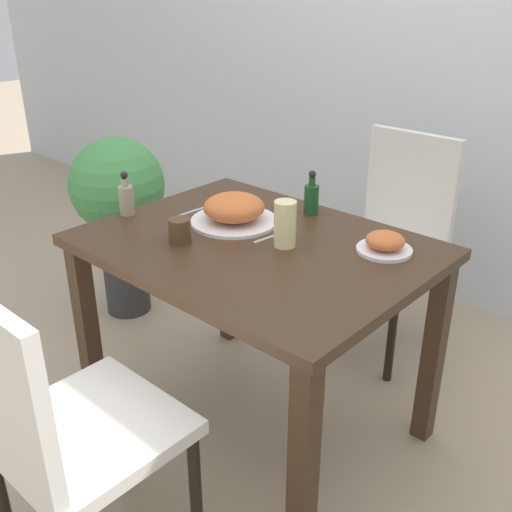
{
  "coord_description": "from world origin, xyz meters",
  "views": [
    {
      "loc": [
        1.15,
        -1.27,
        1.48
      ],
      "look_at": [
        0.0,
        0.0,
        0.67
      ],
      "focal_mm": 42.0,
      "sensor_mm": 36.0,
      "label": 1
    }
  ],
  "objects_px": {
    "condiment_bottle": "(311,197)",
    "chair_far": "(393,231)",
    "chair_near": "(57,426)",
    "juice_glass": "(285,224)",
    "side_plate": "(385,244)",
    "drink_cup": "(180,230)",
    "potted_plant_left": "(118,200)",
    "sauce_bottle": "(126,198)",
    "food_plate": "(234,210)"
  },
  "relations": [
    {
      "from": "condiment_bottle",
      "to": "chair_far",
      "type": "bearing_deg",
      "value": 82.94
    },
    {
      "from": "chair_near",
      "to": "juice_glass",
      "type": "distance_m",
      "value": 0.85
    },
    {
      "from": "side_plate",
      "to": "juice_glass",
      "type": "bearing_deg",
      "value": -146.29
    },
    {
      "from": "chair_near",
      "to": "drink_cup",
      "type": "bearing_deg",
      "value": -68.53
    },
    {
      "from": "drink_cup",
      "to": "condiment_bottle",
      "type": "distance_m",
      "value": 0.5
    },
    {
      "from": "chair_far",
      "to": "drink_cup",
      "type": "relative_size",
      "value": 11.87
    },
    {
      "from": "potted_plant_left",
      "to": "side_plate",
      "type": "bearing_deg",
      "value": 0.37
    },
    {
      "from": "sauce_bottle",
      "to": "juice_glass",
      "type": "bearing_deg",
      "value": 15.63
    },
    {
      "from": "juice_glass",
      "to": "condiment_bottle",
      "type": "distance_m",
      "value": 0.3
    },
    {
      "from": "food_plate",
      "to": "side_plate",
      "type": "bearing_deg",
      "value": 15.36
    },
    {
      "from": "drink_cup",
      "to": "juice_glass",
      "type": "relative_size",
      "value": 0.53
    },
    {
      "from": "side_plate",
      "to": "sauce_bottle",
      "type": "height_order",
      "value": "sauce_bottle"
    },
    {
      "from": "chair_far",
      "to": "side_plate",
      "type": "distance_m",
      "value": 0.71
    },
    {
      "from": "chair_far",
      "to": "juice_glass",
      "type": "bearing_deg",
      "value": -86.51
    },
    {
      "from": "chair_near",
      "to": "potted_plant_left",
      "type": "distance_m",
      "value": 1.45
    },
    {
      "from": "juice_glass",
      "to": "condiment_bottle",
      "type": "height_order",
      "value": "condiment_bottle"
    },
    {
      "from": "side_plate",
      "to": "sauce_bottle",
      "type": "distance_m",
      "value": 0.89
    },
    {
      "from": "side_plate",
      "to": "drink_cup",
      "type": "xyz_separation_m",
      "value": [
        -0.51,
        -0.36,
        0.01
      ]
    },
    {
      "from": "food_plate",
      "to": "drink_cup",
      "type": "height_order",
      "value": "food_plate"
    },
    {
      "from": "side_plate",
      "to": "juice_glass",
      "type": "xyz_separation_m",
      "value": [
        -0.25,
        -0.17,
        0.05
      ]
    },
    {
      "from": "chair_near",
      "to": "side_plate",
      "type": "height_order",
      "value": "chair_near"
    },
    {
      "from": "drink_cup",
      "to": "potted_plant_left",
      "type": "xyz_separation_m",
      "value": [
        -0.84,
        0.36,
        -0.2
      ]
    },
    {
      "from": "chair_far",
      "to": "side_plate",
      "type": "height_order",
      "value": "chair_far"
    },
    {
      "from": "juice_glass",
      "to": "sauce_bottle",
      "type": "bearing_deg",
      "value": -164.37
    },
    {
      "from": "food_plate",
      "to": "juice_glass",
      "type": "xyz_separation_m",
      "value": [
        0.25,
        -0.03,
        0.03
      ]
    },
    {
      "from": "food_plate",
      "to": "side_plate",
      "type": "height_order",
      "value": "food_plate"
    },
    {
      "from": "juice_glass",
      "to": "food_plate",
      "type": "bearing_deg",
      "value": 172.82
    },
    {
      "from": "sauce_bottle",
      "to": "chair_far",
      "type": "bearing_deg",
      "value": 60.31
    },
    {
      "from": "side_plate",
      "to": "condiment_bottle",
      "type": "distance_m",
      "value": 0.38
    },
    {
      "from": "condiment_bottle",
      "to": "side_plate",
      "type": "bearing_deg",
      "value": -16.61
    },
    {
      "from": "side_plate",
      "to": "chair_near",
      "type": "bearing_deg",
      "value": -105.75
    },
    {
      "from": "chair_near",
      "to": "food_plate",
      "type": "xyz_separation_m",
      "value": [
        -0.22,
        0.84,
        0.25
      ]
    },
    {
      "from": "chair_far",
      "to": "potted_plant_left",
      "type": "distance_m",
      "value": 1.22
    },
    {
      "from": "food_plate",
      "to": "side_plate",
      "type": "relative_size",
      "value": 1.74
    },
    {
      "from": "side_plate",
      "to": "food_plate",
      "type": "bearing_deg",
      "value": -164.64
    },
    {
      "from": "sauce_bottle",
      "to": "drink_cup",
      "type": "bearing_deg",
      "value": -6.24
    },
    {
      "from": "chair_far",
      "to": "potted_plant_left",
      "type": "relative_size",
      "value": 1.08
    },
    {
      "from": "juice_glass",
      "to": "potted_plant_left",
      "type": "bearing_deg",
      "value": 171.75
    },
    {
      "from": "drink_cup",
      "to": "potted_plant_left",
      "type": "relative_size",
      "value": 0.09
    },
    {
      "from": "drink_cup",
      "to": "condiment_bottle",
      "type": "bearing_deg",
      "value": 71.88
    },
    {
      "from": "sauce_bottle",
      "to": "condiment_bottle",
      "type": "bearing_deg",
      "value": 42.92
    },
    {
      "from": "chair_near",
      "to": "drink_cup",
      "type": "distance_m",
      "value": 0.7
    },
    {
      "from": "juice_glass",
      "to": "side_plate",
      "type": "bearing_deg",
      "value": 33.71
    },
    {
      "from": "chair_near",
      "to": "food_plate",
      "type": "relative_size",
      "value": 3.1
    },
    {
      "from": "drink_cup",
      "to": "condiment_bottle",
      "type": "height_order",
      "value": "condiment_bottle"
    },
    {
      "from": "condiment_bottle",
      "to": "food_plate",
      "type": "bearing_deg",
      "value": -119.54
    },
    {
      "from": "chair_far",
      "to": "juice_glass",
      "type": "relative_size",
      "value": 6.27
    },
    {
      "from": "chair_near",
      "to": "chair_far",
      "type": "distance_m",
      "value": 1.58
    },
    {
      "from": "food_plate",
      "to": "chair_near",
      "type": "bearing_deg",
      "value": -75.03
    },
    {
      "from": "chair_near",
      "to": "potted_plant_left",
      "type": "height_order",
      "value": "chair_near"
    }
  ]
}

